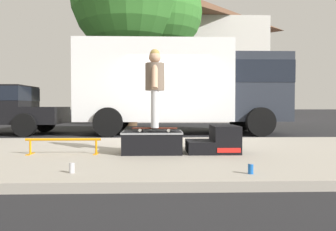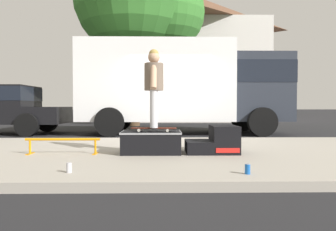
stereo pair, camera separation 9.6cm
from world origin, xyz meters
name	(u,v)px [view 2 (the right image)]	position (x,y,z in m)	size (l,w,h in m)	color
ground_plane	(171,140)	(0.00, 0.00, 0.00)	(140.00, 140.00, 0.00)	black
sidewalk_slab	(176,154)	(0.00, -3.00, 0.06)	(50.00, 5.00, 0.12)	#A8A093
skate_box	(151,141)	(-0.45, -3.26, 0.32)	(1.04, 0.73, 0.38)	black
kicker_ramp	(216,141)	(0.70, -3.26, 0.32)	(0.90, 0.70, 0.48)	black
grind_rail	(63,142)	(-1.98, -3.36, 0.32)	(1.28, 0.28, 0.28)	orange
skateboard	(154,128)	(-0.40, -3.30, 0.56)	(0.80, 0.30, 0.07)	#4C1E14
skater_kid	(154,82)	(-0.40, -3.30, 1.37)	(0.33, 0.70, 1.37)	silver
soda_can	(69,168)	(-1.42, -4.97, 0.18)	(0.07, 0.07, 0.13)	silver
soda_can_b	(248,169)	(0.78, -5.09, 0.18)	(0.07, 0.07, 0.13)	#1959B2
box_truck	(184,84)	(0.51, 2.20, 1.70)	(6.91, 2.63, 3.05)	white
street_tree_main	(141,1)	(-1.24, 6.44, 5.79)	(6.07, 5.52, 8.72)	brown
house_behind	(188,56)	(1.49, 13.02, 4.24)	(9.54, 8.23, 8.40)	silver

